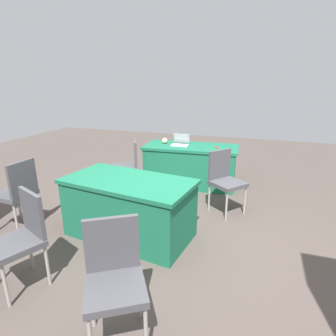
{
  "coord_description": "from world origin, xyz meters",
  "views": [
    {
      "loc": [
        -0.96,
        2.92,
        1.95
      ],
      "look_at": [
        0.11,
        -0.24,
        0.9
      ],
      "focal_mm": 29.57,
      "sensor_mm": 36.0,
      "label": 1
    }
  ],
  "objects_px": {
    "table_foreground": "(190,165)",
    "chair_tucked_left": "(18,190)",
    "chair_tucked_right": "(22,234)",
    "chair_by_pillar": "(129,163)",
    "scissors_red": "(217,147)",
    "chair_near_front": "(225,178)",
    "chair_aisle": "(114,274)",
    "table_mid_left": "(129,208)",
    "yarn_ball": "(165,141)",
    "laptop_silver": "(180,143)"
  },
  "relations": [
    {
      "from": "table_foreground",
      "to": "chair_tucked_left",
      "type": "distance_m",
      "value": 3.0
    },
    {
      "from": "chair_tucked_right",
      "to": "chair_by_pillar",
      "type": "xyz_separation_m",
      "value": [
        0.12,
        -2.51,
        0.01
      ]
    },
    {
      "from": "chair_tucked_right",
      "to": "scissors_red",
      "type": "relative_size",
      "value": 5.29
    },
    {
      "from": "chair_near_front",
      "to": "chair_tucked_left",
      "type": "relative_size",
      "value": 0.99
    },
    {
      "from": "scissors_red",
      "to": "chair_tucked_left",
      "type": "bearing_deg",
      "value": -66.28
    },
    {
      "from": "chair_tucked_left",
      "to": "scissors_red",
      "type": "height_order",
      "value": "chair_tucked_left"
    },
    {
      "from": "chair_aisle",
      "to": "chair_near_front",
      "type": "bearing_deg",
      "value": -133.28
    },
    {
      "from": "chair_tucked_left",
      "to": "chair_tucked_right",
      "type": "xyz_separation_m",
      "value": [
        -0.93,
        0.84,
        -0.01
      ]
    },
    {
      "from": "table_mid_left",
      "to": "yarn_ball",
      "type": "xyz_separation_m",
      "value": [
        0.27,
        -2.13,
        0.44
      ]
    },
    {
      "from": "chair_by_pillar",
      "to": "laptop_silver",
      "type": "bearing_deg",
      "value": -70.13
    },
    {
      "from": "chair_tucked_left",
      "to": "scissors_red",
      "type": "distance_m",
      "value": 3.33
    },
    {
      "from": "table_foreground",
      "to": "yarn_ball",
      "type": "xyz_separation_m",
      "value": [
        0.54,
        -0.03,
        0.44
      ]
    },
    {
      "from": "chair_aisle",
      "to": "chair_by_pillar",
      "type": "distance_m",
      "value": 3.02
    },
    {
      "from": "chair_near_front",
      "to": "chair_tucked_left",
      "type": "distance_m",
      "value": 2.92
    },
    {
      "from": "yarn_ball",
      "to": "laptop_silver",
      "type": "bearing_deg",
      "value": 173.6
    },
    {
      "from": "chair_near_front",
      "to": "chair_tucked_right",
      "type": "distance_m",
      "value": 2.79
    },
    {
      "from": "chair_by_pillar",
      "to": "yarn_ball",
      "type": "xyz_separation_m",
      "value": [
        -0.41,
        -0.78,
        0.28
      ]
    },
    {
      "from": "chair_tucked_right",
      "to": "laptop_silver",
      "type": "xyz_separation_m",
      "value": [
        -0.63,
        -3.25,
        0.27
      ]
    },
    {
      "from": "chair_tucked_left",
      "to": "scissors_red",
      "type": "xyz_separation_m",
      "value": [
        -2.25,
        -2.44,
        0.22
      ]
    },
    {
      "from": "table_foreground",
      "to": "chair_aisle",
      "type": "xyz_separation_m",
      "value": [
        -0.3,
        3.5,
        0.18
      ]
    },
    {
      "from": "table_foreground",
      "to": "chair_near_front",
      "type": "height_order",
      "value": "chair_near_front"
    },
    {
      "from": "chair_tucked_right",
      "to": "chair_aisle",
      "type": "bearing_deg",
      "value": -169.62
    },
    {
      "from": "chair_tucked_left",
      "to": "table_foreground",
      "type": "bearing_deg",
      "value": -33.78
    },
    {
      "from": "table_mid_left",
      "to": "yarn_ball",
      "type": "relative_size",
      "value": 15.77
    },
    {
      "from": "laptop_silver",
      "to": "yarn_ball",
      "type": "relative_size",
      "value": 3.01
    },
    {
      "from": "chair_tucked_left",
      "to": "laptop_silver",
      "type": "distance_m",
      "value": 2.88
    },
    {
      "from": "laptop_silver",
      "to": "yarn_ball",
      "type": "height_order",
      "value": "laptop_silver"
    },
    {
      "from": "chair_near_front",
      "to": "table_mid_left",
      "type": "bearing_deg",
      "value": -4.82
    },
    {
      "from": "chair_aisle",
      "to": "scissors_red",
      "type": "bearing_deg",
      "value": -125.44
    },
    {
      "from": "chair_tucked_left",
      "to": "yarn_ball",
      "type": "height_order",
      "value": "chair_tucked_left"
    },
    {
      "from": "table_foreground",
      "to": "chair_tucked_right",
      "type": "bearing_deg",
      "value": 75.61
    },
    {
      "from": "chair_tucked_right",
      "to": "yarn_ball",
      "type": "distance_m",
      "value": 3.31
    },
    {
      "from": "table_foreground",
      "to": "yarn_ball",
      "type": "height_order",
      "value": "yarn_ball"
    },
    {
      "from": "chair_near_front",
      "to": "yarn_ball",
      "type": "bearing_deg",
      "value": -88.74
    },
    {
      "from": "chair_near_front",
      "to": "yarn_ball",
      "type": "distance_m",
      "value": 1.69
    },
    {
      "from": "table_mid_left",
      "to": "chair_near_front",
      "type": "distance_m",
      "value": 1.55
    },
    {
      "from": "table_foreground",
      "to": "chair_near_front",
      "type": "bearing_deg",
      "value": 128.57
    },
    {
      "from": "table_mid_left",
      "to": "yarn_ball",
      "type": "bearing_deg",
      "value": -82.84
    },
    {
      "from": "chair_tucked_right",
      "to": "scissors_red",
      "type": "height_order",
      "value": "chair_tucked_right"
    },
    {
      "from": "chair_tucked_left",
      "to": "laptop_silver",
      "type": "bearing_deg",
      "value": -30.49
    },
    {
      "from": "table_mid_left",
      "to": "chair_by_pillar",
      "type": "xyz_separation_m",
      "value": [
        0.68,
        -1.35,
        0.16
      ]
    },
    {
      "from": "table_foreground",
      "to": "laptop_silver",
      "type": "xyz_separation_m",
      "value": [
        0.21,
        0.01,
        0.42
      ]
    },
    {
      "from": "table_mid_left",
      "to": "chair_tucked_right",
      "type": "relative_size",
      "value": 1.82
    },
    {
      "from": "chair_aisle",
      "to": "laptop_silver",
      "type": "relative_size",
      "value": 2.95
    },
    {
      "from": "table_foreground",
      "to": "chair_tucked_left",
      "type": "xyz_separation_m",
      "value": [
        1.77,
        2.41,
        0.17
      ]
    },
    {
      "from": "chair_tucked_right",
      "to": "yarn_ball",
      "type": "height_order",
      "value": "chair_tucked_right"
    },
    {
      "from": "chair_aisle",
      "to": "chair_tucked_right",
      "type": "bearing_deg",
      "value": -44.4
    },
    {
      "from": "table_mid_left",
      "to": "chair_near_front",
      "type": "bearing_deg",
      "value": -133.5
    },
    {
      "from": "chair_tucked_right",
      "to": "chair_tucked_left",
      "type": "bearing_deg",
      "value": -19.87
    },
    {
      "from": "chair_tucked_left",
      "to": "laptop_silver",
      "type": "relative_size",
      "value": 2.93
    }
  ]
}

